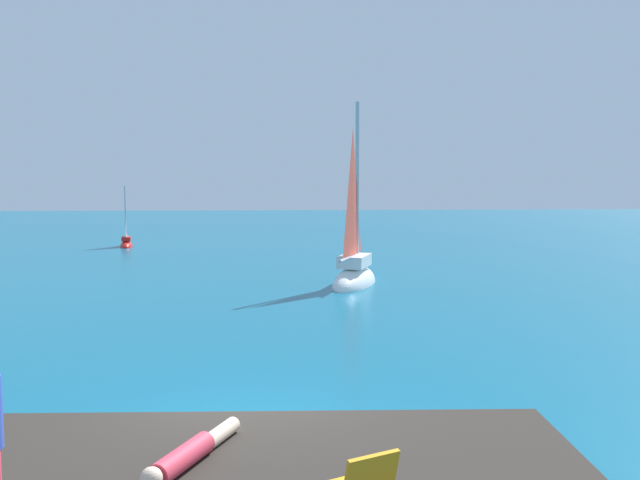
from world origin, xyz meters
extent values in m
plane|color=#0F5675|center=(0.00, 0.00, 0.00)|extent=(160.00, 160.00, 0.00)
cube|color=#292923|center=(2.33, -1.19, 0.00)|extent=(1.03, 1.05, 0.59)
cube|color=#2E2621|center=(1.30, -1.04, 0.00)|extent=(0.86, 1.01, 0.69)
ellipsoid|color=white|center=(3.39, 13.98, 0.00)|extent=(2.60, 4.04, 1.31)
cube|color=white|center=(3.39, 13.98, 0.87)|extent=(1.46, 1.89, 0.43)
cylinder|color=#B7B7BC|center=(3.51, 14.32, 3.64)|extent=(0.14, 0.14, 5.97)
cylinder|color=#B2B2B7|center=(3.08, 13.20, 1.07)|extent=(0.97, 2.27, 0.11)
pyramid|color=#DB4C38|center=(3.27, 13.69, 3.40)|extent=(0.75, 1.81, 4.53)
ellipsoid|color=red|center=(-8.10, 29.00, 0.00)|extent=(1.06, 2.14, 0.70)
cube|color=red|center=(-8.10, 29.00, 0.47)|extent=(0.65, 0.97, 0.23)
cylinder|color=#B7B7BC|center=(-8.06, 28.81, 1.95)|extent=(0.08, 0.08, 3.20)
cylinder|color=#B2B2B7|center=(-8.18, 29.44, 0.58)|extent=(0.29, 1.27, 0.06)
pyramid|color=silver|center=(-8.13, 29.16, 1.82)|extent=(0.22, 1.01, 2.43)
cylinder|color=#DB384C|center=(-0.52, -2.71, 0.84)|extent=(0.60, 0.92, 0.24)
cylinder|color=beige|center=(-0.20, -2.03, 0.81)|extent=(0.46, 0.71, 0.18)
sphere|color=beige|center=(-0.75, -3.21, 0.86)|extent=(0.22, 0.22, 0.22)
cube|color=orange|center=(1.21, -4.29, 1.30)|extent=(0.50, 0.33, 0.45)
camera|label=1|loc=(0.43, -9.31, 3.68)|focal=36.45mm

